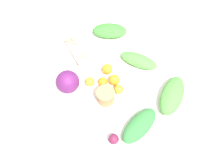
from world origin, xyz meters
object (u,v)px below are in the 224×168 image
(greens_bunch_chard, at_px, (110,31))
(orange_4, at_px, (103,82))
(orange_0, at_px, (114,80))
(orange_1, at_px, (107,69))
(greens_bunch_kale, at_px, (138,60))
(greens_bunch_scallion, at_px, (172,95))
(beet_root, at_px, (114,139))
(orange_2, at_px, (118,90))
(paper_bag, at_px, (106,96))
(greens_bunch_beet_tops, at_px, (139,125))
(egg_carton, at_px, (76,50))
(orange_3, at_px, (90,82))
(cabbage_purple, at_px, (68,82))

(greens_bunch_chard, xyz_separation_m, orange_4, (-0.32, 0.37, -0.01))
(orange_0, distance_m, orange_1, 0.11)
(greens_bunch_kale, xyz_separation_m, orange_0, (0.00, 0.26, 0.01))
(greens_bunch_scallion, xyz_separation_m, beet_root, (0.06, 0.52, -0.01))
(orange_1, bearing_deg, orange_4, 119.35)
(greens_bunch_kale, height_order, orange_2, greens_bunch_kale)
(beet_root, xyz_separation_m, orange_0, (0.31, -0.31, 0.01))
(paper_bag, height_order, greens_bunch_beet_tops, paper_bag)
(egg_carton, bearing_deg, greens_bunch_beet_tops, -172.56)
(paper_bag, relative_size, greens_bunch_chard, 0.44)
(orange_3, bearing_deg, orange_0, -129.71)
(greens_bunch_kale, relative_size, orange_2, 4.28)
(greens_bunch_beet_tops, xyz_separation_m, orange_0, (0.37, -0.12, 0.00))
(beet_root, bearing_deg, orange_2, -49.16)
(egg_carton, distance_m, greens_bunch_scallion, 0.82)
(greens_bunch_chard, relative_size, orange_1, 3.55)
(orange_2, bearing_deg, cabbage_purple, 40.33)
(greens_bunch_chard, height_order, orange_3, greens_bunch_chard)
(greens_bunch_kale, height_order, beet_root, greens_bunch_kale)
(greens_bunch_beet_tops, distance_m, beet_root, 0.19)
(orange_1, bearing_deg, paper_bag, 134.15)
(orange_2, bearing_deg, greens_bunch_scallion, -140.96)
(greens_bunch_beet_tops, xyz_separation_m, orange_3, (0.48, 0.02, -0.00))
(greens_bunch_scallion, xyz_separation_m, orange_2, (0.30, 0.24, -0.01))
(egg_carton, height_order, orange_2, egg_carton)
(greens_bunch_scallion, distance_m, orange_0, 0.43)
(orange_0, relative_size, orange_4, 1.18)
(cabbage_purple, bearing_deg, egg_carton, -49.68)
(greens_bunch_kale, xyz_separation_m, greens_bunch_scallion, (-0.37, 0.05, 0.01))
(greens_bunch_kale, bearing_deg, egg_carton, 35.82)
(greens_bunch_kale, bearing_deg, orange_3, 73.45)
(greens_bunch_scallion, relative_size, greens_bunch_chard, 1.13)
(paper_bag, bearing_deg, greens_bunch_kale, -82.15)
(cabbage_purple, bearing_deg, greens_bunch_scallion, -140.34)
(cabbage_purple, height_order, greens_bunch_scallion, cabbage_purple)
(paper_bag, distance_m, greens_bunch_scallion, 0.47)
(greens_bunch_beet_tops, distance_m, orange_1, 0.49)
(orange_4, bearing_deg, greens_bunch_kale, -98.93)
(greens_bunch_chard, distance_m, orange_4, 0.49)
(paper_bag, relative_size, orange_0, 1.56)
(greens_bunch_beet_tops, relative_size, orange_2, 4.37)
(cabbage_purple, bearing_deg, orange_3, -123.31)
(paper_bag, distance_m, orange_3, 0.17)
(beet_root, distance_m, orange_1, 0.53)
(paper_bag, xyz_separation_m, greens_bunch_beet_tops, (-0.31, -0.02, -0.02))
(beet_root, xyz_separation_m, orange_2, (0.24, -0.27, 0.00))
(orange_0, xyz_separation_m, orange_4, (0.05, 0.07, -0.01))
(greens_bunch_chard, bearing_deg, paper_bag, 133.97)
(beet_root, bearing_deg, greens_bunch_kale, -61.35)
(orange_1, relative_size, orange_3, 1.14)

